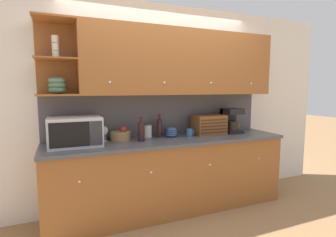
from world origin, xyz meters
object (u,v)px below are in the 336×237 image
at_px(storage_canister, 147,131).
at_px(wine_glass, 105,131).
at_px(second_wine_bottle, 141,130).
at_px(bread_box, 209,125).
at_px(microwave, 75,132).
at_px(wine_bottle, 159,127).
at_px(coffee_maker, 231,121).
at_px(mug, 190,133).
at_px(fruit_basket, 121,135).
at_px(bowl_stack_on_counter, 171,132).

bearing_deg(storage_canister, wine_glass, -174.29).
relative_size(second_wine_bottle, bread_box, 0.68).
bearing_deg(microwave, wine_bottle, 7.54).
relative_size(wine_glass, storage_canister, 1.11).
relative_size(wine_glass, bread_box, 0.42).
relative_size(wine_bottle, coffee_maker, 0.86).
bearing_deg(mug, wine_bottle, 163.75).
bearing_deg(wine_bottle, bread_box, -5.23).
bearing_deg(bread_box, wine_bottle, 174.77).
bearing_deg(coffee_maker, bread_box, 179.41).
bearing_deg(second_wine_bottle, bread_box, 5.45).
distance_m(second_wine_bottle, wine_bottle, 0.33).
bearing_deg(mug, coffee_maker, 3.71).
relative_size(mug, coffee_maker, 0.29).
xyz_separation_m(fruit_basket, coffee_maker, (1.55, -0.05, 0.11)).
xyz_separation_m(fruit_basket, wine_bottle, (0.50, 0.02, 0.07)).
relative_size(microwave, second_wine_bottle, 1.91).
xyz_separation_m(fruit_basket, second_wine_bottle, (0.21, -0.14, 0.07)).
xyz_separation_m(bowl_stack_on_counter, mug, (0.22, -0.09, -0.01)).
relative_size(wine_glass, coffee_maker, 0.52).
height_order(wine_glass, fruit_basket, wine_glass).
bearing_deg(second_wine_bottle, fruit_basket, 146.96).
bearing_deg(second_wine_bottle, mug, 3.95).
height_order(bread_box, coffee_maker, coffee_maker).
height_order(second_wine_bottle, storage_canister, second_wine_bottle).
height_order(wine_glass, storage_canister, wine_glass).
height_order(storage_canister, bowl_stack_on_counter, storage_canister).
bearing_deg(bread_box, wine_glass, 177.47).
bearing_deg(bowl_stack_on_counter, wine_glass, 179.04).
height_order(storage_canister, wine_bottle, wine_bottle).
bearing_deg(fruit_basket, bowl_stack_on_counter, 0.08).
bearing_deg(microwave, mug, 0.98).
relative_size(wine_glass, fruit_basket, 0.75).
relative_size(bowl_stack_on_counter, coffee_maker, 0.47).
xyz_separation_m(wine_glass, bowl_stack_on_counter, (0.84, -0.01, -0.07)).
distance_m(second_wine_bottle, bowl_stack_on_counter, 0.47).
xyz_separation_m(storage_canister, bread_box, (0.83, -0.11, 0.05)).
bearing_deg(bowl_stack_on_counter, bread_box, -4.99).
xyz_separation_m(wine_glass, storage_canister, (0.54, 0.05, -0.04)).
distance_m(second_wine_bottle, bread_box, 0.98).
bearing_deg(microwave, bread_box, 2.39).
distance_m(microwave, wine_glass, 0.36).
bearing_deg(bowl_stack_on_counter, second_wine_bottle, -162.53).
height_order(microwave, bowl_stack_on_counter, microwave).
distance_m(mug, coffee_maker, 0.69).
relative_size(wine_bottle, mug, 2.93).
xyz_separation_m(fruit_basket, bread_box, (1.19, -0.05, 0.07)).
xyz_separation_m(microwave, bread_box, (1.71, 0.07, -0.03)).
bearing_deg(wine_bottle, microwave, -172.46).
relative_size(storage_canister, wine_bottle, 0.55).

